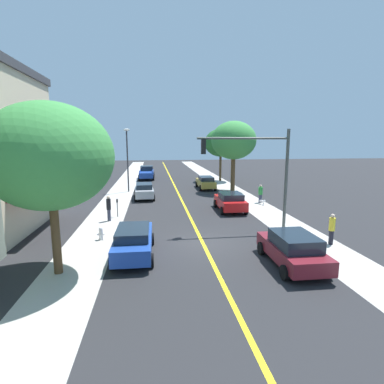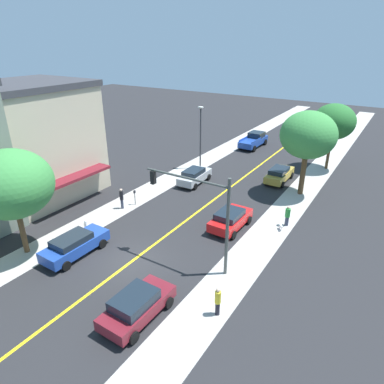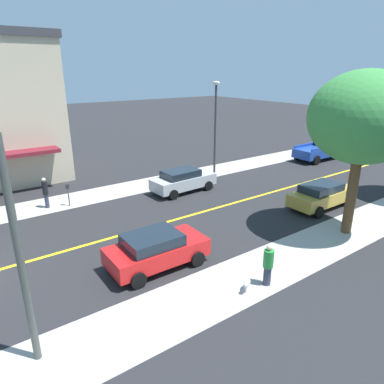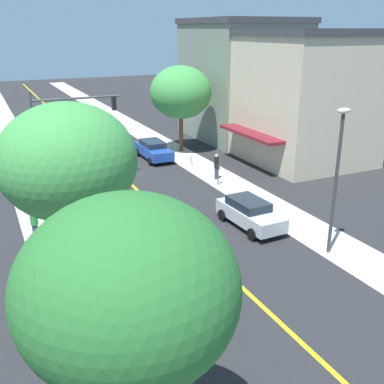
# 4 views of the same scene
# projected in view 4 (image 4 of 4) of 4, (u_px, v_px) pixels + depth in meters

# --- Properties ---
(ground_plane) EXTENTS (140.00, 140.00, 0.00)m
(ground_plane) POSITION_uv_depth(u_px,v_px,m) (115.00, 169.00, 34.98)
(ground_plane) COLOR #262628
(sidewalk_left) EXTENTS (2.79, 126.00, 0.01)m
(sidewalk_left) POSITION_uv_depth(u_px,v_px,m) (189.00, 160.00, 37.50)
(sidewalk_left) COLOR #ADA8A0
(sidewalk_left) RESTS_ON ground
(sidewalk_right) EXTENTS (2.79, 126.00, 0.01)m
(sidewalk_right) POSITION_uv_depth(u_px,v_px,m) (29.00, 180.00, 32.46)
(sidewalk_right) COLOR #ADA8A0
(sidewalk_right) RESTS_ON ground
(road_centerline_stripe) EXTENTS (0.20, 126.00, 0.00)m
(road_centerline_stripe) POSITION_uv_depth(u_px,v_px,m) (115.00, 169.00, 34.98)
(road_centerline_stripe) COLOR yellow
(road_centerline_stripe) RESTS_ON ground
(corner_shop_building) EXTENTS (9.18, 10.61, 11.06)m
(corner_shop_building) POSITION_uv_depth(u_px,v_px,m) (241.00, 79.00, 43.80)
(corner_shop_building) COLOR gray
(corner_shop_building) RESTS_ON ground
(brick_apartment_block) EXTENTS (9.97, 9.70, 10.15)m
(brick_apartment_block) POSITION_uv_depth(u_px,v_px,m) (305.00, 97.00, 35.74)
(brick_apartment_block) COLOR beige
(brick_apartment_block) RESTS_ON ground
(street_tree_left_near) EXTENTS (4.49, 4.49, 7.22)m
(street_tree_left_near) POSITION_uv_depth(u_px,v_px,m) (128.00, 290.00, 8.97)
(street_tree_left_near) COLOR brown
(street_tree_left_near) RESTS_ON ground
(street_tree_right_corner) EXTENTS (4.96, 4.96, 7.78)m
(street_tree_right_corner) POSITION_uv_depth(u_px,v_px,m) (68.00, 162.00, 16.24)
(street_tree_right_corner) COLOR brown
(street_tree_right_corner) RESTS_ON ground
(street_tree_left_far) EXTENTS (5.21, 5.21, 7.28)m
(street_tree_left_far) POSITION_uv_depth(u_px,v_px,m) (181.00, 92.00, 38.54)
(street_tree_left_far) COLOR brown
(street_tree_left_far) RESTS_ON ground
(fire_hydrant) EXTENTS (0.44, 0.24, 0.76)m
(fire_hydrant) POSITION_uv_depth(u_px,v_px,m) (190.00, 160.00, 36.01)
(fire_hydrant) COLOR silver
(fire_hydrant) RESTS_ON ground
(parking_meter) EXTENTS (0.12, 0.18, 1.36)m
(parking_meter) POSITION_uv_depth(u_px,v_px,m) (218.00, 172.00, 31.18)
(parking_meter) COLOR #4C4C51
(parking_meter) RESTS_ON ground
(traffic_light_mast) EXTENTS (5.90, 0.32, 6.41)m
(traffic_light_mast) POSITION_uv_depth(u_px,v_px,m) (62.00, 123.00, 30.05)
(traffic_light_mast) COLOR #474C47
(traffic_light_mast) RESTS_ON ground
(street_lamp) EXTENTS (0.70, 0.36, 6.92)m
(street_lamp) POSITION_uv_depth(u_px,v_px,m) (337.00, 168.00, 20.56)
(street_lamp) COLOR #38383D
(street_lamp) RESTS_ON ground
(red_sedan_right_curb) EXTENTS (2.16, 4.14, 1.49)m
(red_sedan_right_curb) POSITION_uv_depth(u_px,v_px,m) (91.00, 197.00, 26.96)
(red_sedan_right_curb) COLOR red
(red_sedan_right_curb) RESTS_ON ground
(silver_sedan_left_curb) EXTENTS (2.09, 4.43, 1.51)m
(silver_sedan_left_curb) POSITION_uv_depth(u_px,v_px,m) (250.00, 213.00, 24.54)
(silver_sedan_left_curb) COLOR #B7BABF
(silver_sedan_left_curb) RESTS_ON ground
(maroon_sedan_right_curb) EXTENTS (2.15, 4.31, 1.55)m
(maroon_sedan_right_curb) POSITION_uv_depth(u_px,v_px,m) (58.00, 153.00, 36.27)
(maroon_sedan_right_curb) COLOR maroon
(maroon_sedan_right_curb) RESTS_ON ground
(gold_sedan_right_curb) EXTENTS (1.93, 4.54, 1.47)m
(gold_sedan_right_curb) POSITION_uv_depth(u_px,v_px,m) (162.00, 289.00, 17.40)
(gold_sedan_right_curb) COLOR #B29338
(gold_sedan_right_curb) RESTS_ON ground
(blue_sedan_left_curb) EXTENTS (2.03, 4.66, 1.50)m
(blue_sedan_left_curb) POSITION_uv_depth(u_px,v_px,m) (154.00, 150.00, 37.37)
(blue_sedan_left_curb) COLOR #1E429E
(blue_sedan_left_curb) RESTS_ON ground
(pedestrian_black_shirt) EXTENTS (0.32, 0.32, 1.84)m
(pedestrian_black_shirt) POSITION_uv_depth(u_px,v_px,m) (216.00, 166.00, 32.31)
(pedestrian_black_shirt) COLOR #33384C
(pedestrian_black_shirt) RESTS_ON ground
(pedestrian_green_shirt) EXTENTS (0.39, 0.39, 1.67)m
(pedestrian_green_shirt) POSITION_uv_depth(u_px,v_px,m) (34.00, 222.00, 23.16)
(pedestrian_green_shirt) COLOR #33384C
(pedestrian_green_shirt) RESTS_ON ground
(pedestrian_yellow_shirt) EXTENTS (0.33, 0.33, 1.73)m
(pedestrian_yellow_shirt) POSITION_uv_depth(u_px,v_px,m) (14.00, 165.00, 32.78)
(pedestrian_yellow_shirt) COLOR black
(pedestrian_yellow_shirt) RESTS_ON ground
(small_dog) EXTENTS (0.48, 0.59, 0.47)m
(small_dog) POSITION_uv_depth(u_px,v_px,m) (36.00, 225.00, 24.18)
(small_dog) COLOR silver
(small_dog) RESTS_ON ground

